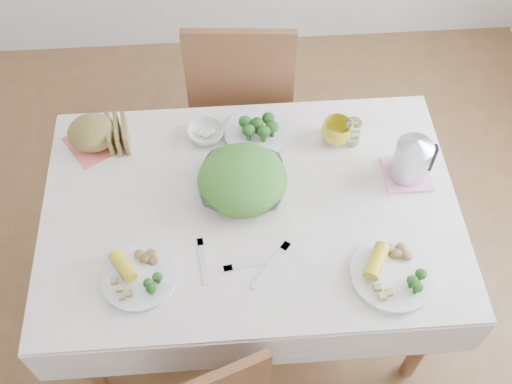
{
  "coord_description": "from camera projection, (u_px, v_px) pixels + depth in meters",
  "views": [
    {
      "loc": [
        -0.07,
        -1.21,
        2.55
      ],
      "look_at": [
        0.02,
        0.02,
        0.82
      ],
      "focal_mm": 42.0,
      "sensor_mm": 36.0,
      "label": 1
    }
  ],
  "objects": [
    {
      "name": "napkin",
      "position": [
        96.0,
        143.0,
        2.33
      ],
      "size": [
        0.27,
        0.27,
        0.0
      ],
      "primitive_type": "cube",
      "rotation": [
        0.0,
        0.0,
        0.57
      ],
      "color": "#FF7166",
      "rests_on": "tablecloth"
    },
    {
      "name": "dining_table",
      "position": [
        252.0,
        258.0,
        2.47
      ],
      "size": [
        1.4,
        0.9,
        0.75
      ],
      "primitive_type": "cube",
      "color": "brown",
      "rests_on": "floor"
    },
    {
      "name": "knife",
      "position": [
        252.0,
        263.0,
        2.02
      ],
      "size": [
        0.2,
        0.05,
        0.0
      ],
      "primitive_type": "cube",
      "rotation": [
        0.0,
        0.0,
        1.72
      ],
      "color": "silver",
      "rests_on": "tablecloth"
    },
    {
      "name": "broccoli_plate",
      "position": [
        257.0,
        134.0,
        2.34
      ],
      "size": [
        0.31,
        0.31,
        0.02
      ],
      "primitive_type": "cylinder",
      "rotation": [
        0.0,
        0.0,
        -0.27
      ],
      "color": "beige",
      "rests_on": "tablecloth"
    },
    {
      "name": "salad_bowl",
      "position": [
        243.0,
        184.0,
        2.17
      ],
      "size": [
        0.34,
        0.34,
        0.08
      ],
      "primitive_type": "imported",
      "rotation": [
        0.0,
        0.0,
        -0.12
      ],
      "color": "white",
      "rests_on": "tablecloth"
    },
    {
      "name": "glass_tumbler",
      "position": [
        353.0,
        131.0,
        2.28
      ],
      "size": [
        0.07,
        0.07,
        0.11
      ],
      "primitive_type": "cylinder",
      "rotation": [
        0.0,
        0.0,
        0.21
      ],
      "color": "white",
      "rests_on": "tablecloth"
    },
    {
      "name": "fruit_bowl",
      "position": [
        206.0,
        133.0,
        2.33
      ],
      "size": [
        0.19,
        0.19,
        0.04
      ],
      "primitive_type": "imported",
      "rotation": [
        0.0,
        0.0,
        -0.4
      ],
      "color": "white",
      "rests_on": "tablecloth"
    },
    {
      "name": "yellow_mug",
      "position": [
        337.0,
        132.0,
        2.3
      ],
      "size": [
        0.15,
        0.15,
        0.09
      ],
      "primitive_type": "imported",
      "rotation": [
        0.0,
        0.0,
        0.25
      ],
      "color": "yellow",
      "rests_on": "tablecloth"
    },
    {
      "name": "electric_kettle",
      "position": [
        413.0,
        154.0,
        2.14
      ],
      "size": [
        0.16,
        0.16,
        0.19
      ],
      "primitive_type": "cylinder",
      "rotation": [
        0.0,
        0.0,
        -0.26
      ],
      "color": "#B2B5BA",
      "rests_on": "pink_tray"
    },
    {
      "name": "floor",
      "position": [
        252.0,
        298.0,
        2.78
      ],
      "size": [
        3.6,
        3.6,
        0.0
      ],
      "primitive_type": "plane",
      "color": "brown",
      "rests_on": "ground"
    },
    {
      "name": "fork_right",
      "position": [
        271.0,
        265.0,
        2.02
      ],
      "size": [
        0.15,
        0.18,
        0.0
      ],
      "primitive_type": "cube",
      "rotation": [
        0.0,
        0.0,
        -0.68
      ],
      "color": "silver",
      "rests_on": "tablecloth"
    },
    {
      "name": "bread_loaf",
      "position": [
        92.0,
        133.0,
        2.28
      ],
      "size": [
        0.22,
        0.21,
        0.11
      ],
      "primitive_type": "ellipsoid",
      "rotation": [
        0.0,
        0.0,
        -0.21
      ],
      "color": "olive",
      "rests_on": "napkin"
    },
    {
      "name": "dinner_plate_left",
      "position": [
        139.0,
        277.0,
        1.98
      ],
      "size": [
        0.3,
        0.3,
        0.02
      ],
      "primitive_type": "cylinder",
      "rotation": [
        0.0,
        0.0,
        0.22
      ],
      "color": "white",
      "rests_on": "tablecloth"
    },
    {
      "name": "dinner_plate_right",
      "position": [
        393.0,
        274.0,
        1.99
      ],
      "size": [
        0.4,
        0.4,
        0.02
      ],
      "primitive_type": "cylinder",
      "rotation": [
        0.0,
        0.0,
        -0.85
      ],
      "color": "white",
      "rests_on": "tablecloth"
    },
    {
      "name": "tablecloth",
      "position": [
        251.0,
        207.0,
        2.16
      ],
      "size": [
        1.5,
        1.0,
        0.01
      ],
      "primitive_type": "cube",
      "color": "white",
      "rests_on": "dining_table"
    },
    {
      "name": "chair_far",
      "position": [
        243.0,
        99.0,
        2.88
      ],
      "size": [
        0.51,
        0.51,
        1.05
      ],
      "primitive_type": "cube",
      "rotation": [
        0.0,
        0.0,
        3.06
      ],
      "color": "brown",
      "rests_on": "floor"
    },
    {
      "name": "pink_tray",
      "position": [
        407.0,
        174.0,
        2.23
      ],
      "size": [
        0.17,
        0.17,
        0.01
      ],
      "primitive_type": "cube",
      "rotation": [
        0.0,
        0.0,
        0.0
      ],
      "color": "pink",
      "rests_on": "tablecloth"
    },
    {
      "name": "fork_left",
      "position": [
        203.0,
        261.0,
        2.02
      ],
      "size": [
        0.04,
        0.18,
        0.0
      ],
      "primitive_type": "cube",
      "rotation": [
        0.0,
        0.0,
        0.1
      ],
      "color": "silver",
      "rests_on": "tablecloth"
    }
  ]
}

